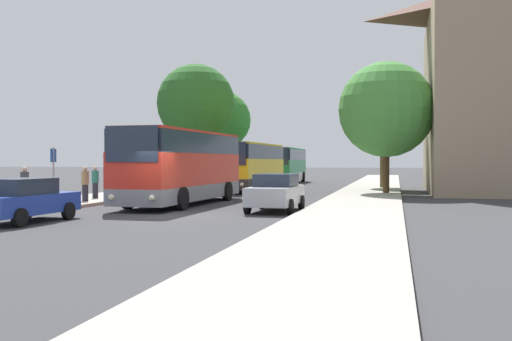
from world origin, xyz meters
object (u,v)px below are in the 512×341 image
object	(u,v)px
bus_rear	(285,165)
pedestrian_waiting_far	(95,182)
tree_right_near	(383,111)
tree_left_near	(222,120)
parked_car_right_near	(276,192)
tree_right_mid	(386,110)
tree_left_far	(196,103)
pedestrian_waiting_near	(25,186)
pedestrian_walking_back	(85,184)
bus_middle	(251,166)
bus_stop_sign	(53,169)
bus_front	(182,166)
parked_car_left_curb	(23,200)

from	to	relation	value
bus_rear	pedestrian_waiting_far	world-z (taller)	bus_rear
tree_right_near	tree_left_near	bearing A→B (deg)	144.46
parked_car_right_near	tree_right_mid	xyz separation A→B (m)	(4.29, 13.14, 4.44)
tree_left_far	tree_right_near	world-z (taller)	tree_left_far
pedestrian_waiting_near	pedestrian_walking_back	world-z (taller)	pedestrian_waiting_near
bus_rear	tree_right_near	size ratio (longest dim) A/B	1.44
pedestrian_waiting_far	pedestrian_walking_back	size ratio (longest dim) A/B	0.99
bus_middle	parked_car_right_near	world-z (taller)	bus_middle
bus_stop_sign	pedestrian_waiting_near	size ratio (longest dim) A/B	1.50
bus_front	bus_rear	xyz separation A→B (m)	(-0.03, 27.41, -0.15)
bus_rear	parked_car_right_near	bearing A→B (deg)	-81.99
parked_car_right_near	tree_left_far	xyz separation A→B (m)	(-11.34, 22.79, 6.06)
bus_stop_sign	pedestrian_waiting_far	world-z (taller)	bus_stop_sign
bus_stop_sign	tree_left_far	xyz separation A→B (m)	(-1.30, 23.30, 5.14)
tree_left_near	bus_middle	bearing A→B (deg)	-66.58
pedestrian_waiting_far	tree_right_near	distance (m)	22.24
bus_stop_sign	pedestrian_walking_back	xyz separation A→B (m)	(0.19, 2.46, -0.74)
parked_car_right_near	tree_left_far	distance (m)	26.16
bus_front	bus_middle	size ratio (longest dim) A/B	0.99
pedestrian_waiting_near	tree_right_near	world-z (taller)	tree_right_near
tree_right_near	bus_middle	bearing A→B (deg)	-154.86
pedestrian_waiting_near	bus_front	bearing A→B (deg)	-46.80
tree_right_near	tree_left_far	bearing A→B (deg)	171.30
tree_left_near	tree_right_mid	distance (m)	24.44
bus_middle	bus_rear	size ratio (longest dim) A/B	0.94
bus_rear	pedestrian_waiting_near	size ratio (longest dim) A/B	6.84
tree_left_far	tree_right_mid	size ratio (longest dim) A/B	1.24
tree_right_mid	parked_car_left_curb	bearing A→B (deg)	-121.23
tree_left_near	tree_left_far	distance (m)	8.87
parked_car_left_curb	tree_right_mid	distance (m)	23.27
parked_car_left_curb	tree_left_far	xyz separation A→B (m)	(-3.78, 29.17, 6.09)
parked_car_left_curb	bus_middle	bearing A→B (deg)	86.76
bus_rear	parked_car_left_curb	distance (m)	36.71
tree_left_near	bus_rear	bearing A→B (deg)	-11.99
parked_car_left_curb	tree_right_near	bearing A→B (deg)	69.94
pedestrian_waiting_far	tree_left_near	distance (m)	27.85
parked_car_right_near	bus_stop_sign	size ratio (longest dim) A/B	1.63
pedestrian_waiting_far	pedestrian_walking_back	bearing A→B (deg)	-32.76
pedestrian_waiting_far	tree_right_mid	xyz separation A→B (m)	(14.84, 8.89, 4.26)
tree_right_near	tree_right_mid	distance (m)	7.34
bus_front	pedestrian_waiting_far	size ratio (longest dim) A/B	6.54
parked_car_left_curb	tree_left_near	bearing A→B (deg)	99.32
pedestrian_waiting_near	parked_car_right_near	bearing A→B (deg)	-74.60
pedestrian_walking_back	parked_car_right_near	bearing A→B (deg)	134.46
parked_car_left_curb	pedestrian_waiting_near	world-z (taller)	pedestrian_waiting_near
bus_middle	tree_left_near	bearing A→B (deg)	114.42
pedestrian_walking_back	tree_right_near	size ratio (longest dim) A/B	0.21
bus_front	parked_car_left_curb	bearing A→B (deg)	-102.81
bus_stop_sign	pedestrian_waiting_far	xyz separation A→B (m)	(-0.51, 4.76, -0.75)
parked_car_right_near	tree_left_near	distance (m)	34.11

